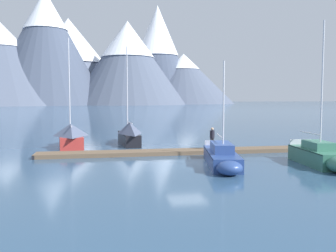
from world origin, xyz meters
name	(u,v)px	position (x,y,z in m)	size (l,w,h in m)	color
ground_plane	(187,163)	(0.00, 0.00, 0.00)	(700.00, 700.00, 0.00)	#2D4C6B
mountain_west_summit	(0,63)	(-56.17, 207.10, 24.60)	(87.75, 87.75, 48.20)	#4C566B
mountain_central_massif	(46,46)	(-31.02, 210.17, 35.02)	(72.75, 72.75, 68.18)	#424C60
mountain_shoulder_ridge	(69,59)	(-19.11, 236.85, 30.77)	(89.20, 89.20, 57.79)	slate
mountain_east_summit	(128,61)	(18.05, 209.30, 27.26)	(73.37, 73.37, 52.09)	#4C566B
mountain_rear_spur	(158,52)	(42.75, 238.72, 37.17)	(56.43, 56.43, 69.99)	#424C60
mountain_north_horn	(184,78)	(60.39, 231.90, 17.99)	(72.22, 72.22, 35.26)	#4C566B
dock	(173,152)	(0.00, 4.00, 0.14)	(20.53, 2.62, 0.30)	brown
sailboat_nearest_berth	(71,136)	(-7.92, 9.71, 0.97)	(2.45, 6.26, 9.54)	#B2332D
sailboat_second_berth	(129,134)	(-2.75, 10.65, 0.98)	(1.81, 6.78, 9.06)	black
sailboat_mid_dock_port	(222,157)	(1.89, -1.48, 0.57)	(3.14, 7.30, 6.58)	navy
sailboat_mid_dock_starboard	(322,156)	(7.95, -2.98, 0.64)	(2.42, 6.39, 9.11)	#336B56
person_on_dock	(212,137)	(3.09, 3.90, 1.26)	(0.45, 0.44, 1.69)	#232328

